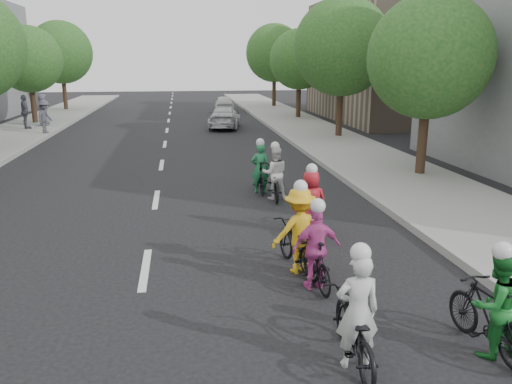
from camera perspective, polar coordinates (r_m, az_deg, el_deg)
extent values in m
plane|color=black|center=(9.83, -12.55, -8.62)|extent=(120.00, 120.00, 0.00)
cube|color=gray|center=(20.69, 12.01, 3.91)|extent=(4.00, 80.00, 0.15)
cube|color=#999993|center=(20.09, 6.79, 3.86)|extent=(0.18, 80.00, 0.18)
cube|color=gray|center=(36.36, 16.66, 14.36)|extent=(10.00, 14.00, 8.00)
cylinder|color=black|center=(34.32, -24.06, 8.93)|extent=(0.32, 0.32, 2.27)
sphere|color=#1A501C|center=(34.21, -24.57, 13.65)|extent=(4.00, 4.00, 4.00)
cylinder|color=black|center=(43.04, -21.00, 10.29)|extent=(0.32, 0.32, 2.48)
sphere|color=#1A501C|center=(42.97, -21.41, 14.64)|extent=(4.80, 4.80, 4.80)
cylinder|color=black|center=(17.77, 18.44, 5.22)|extent=(0.32, 0.32, 2.27)
sphere|color=#1A501C|center=(17.56, 19.21, 14.38)|extent=(4.00, 4.00, 4.00)
cylinder|color=black|center=(26.03, 9.50, 8.78)|extent=(0.32, 0.32, 2.48)
sphere|color=#1A501C|center=(25.91, 9.82, 16.02)|extent=(4.80, 4.80, 4.80)
cylinder|color=black|center=(34.67, 4.86, 10.18)|extent=(0.32, 0.32, 2.27)
sphere|color=#1A501C|center=(34.57, 4.97, 14.87)|extent=(4.00, 4.00, 4.00)
cylinder|color=black|center=(43.45, 2.07, 11.26)|extent=(0.32, 0.32, 2.48)
sphere|color=#1A501C|center=(43.37, 2.11, 15.59)|extent=(4.80, 4.80, 4.80)
imported|color=black|center=(9.45, 4.81, -6.23)|extent=(0.94, 1.84, 0.92)
imported|color=gold|center=(9.24, 5.00, -4.42)|extent=(1.15, 0.79, 1.62)
sphere|color=silver|center=(9.01, 5.12, 0.59)|extent=(0.26, 0.26, 0.26)
imported|color=black|center=(14.35, 2.09, 1.17)|extent=(0.79, 1.87, 0.96)
imported|color=white|center=(14.19, 2.18, 2.16)|extent=(0.78, 0.63, 1.51)
sphere|color=silver|center=(14.05, 2.21, 5.25)|extent=(0.26, 0.26, 0.26)
imported|color=black|center=(11.50, 6.12, -2.55)|extent=(0.65, 1.69, 0.87)
imported|color=#B21C27|center=(11.32, 6.29, -1.19)|extent=(0.75, 0.50, 1.49)
sphere|color=silver|center=(11.14, 6.40, 2.60)|extent=(0.26, 0.26, 0.26)
imported|color=black|center=(6.83, 11.08, -15.21)|extent=(0.70, 1.76, 0.91)
imported|color=silver|center=(6.60, 11.51, -13.24)|extent=(0.58, 0.40, 1.54)
sphere|color=silver|center=(6.27, 11.88, -6.83)|extent=(0.26, 0.26, 0.26)
imported|color=black|center=(15.01, 0.41, 1.81)|extent=(0.48, 1.61, 0.97)
imported|color=#24844B|center=(14.86, 0.48, 2.72)|extent=(0.55, 0.37, 1.50)
sphere|color=silver|center=(14.72, 0.48, 5.65)|extent=(0.26, 0.26, 0.26)
imported|color=black|center=(8.83, 6.71, -7.93)|extent=(0.57, 1.53, 0.90)
imported|color=#D54BA2|center=(8.63, 6.94, -6.42)|extent=(0.90, 0.45, 1.47)
sphere|color=silver|center=(8.39, 7.10, -1.59)|extent=(0.26, 0.26, 0.26)
imported|color=black|center=(7.60, 25.08, -12.84)|extent=(0.66, 1.69, 0.99)
imported|color=#197127|center=(7.42, 25.71, -11.53)|extent=(0.77, 0.64, 1.46)
sphere|color=silver|center=(7.14, 26.37, -6.08)|extent=(0.26, 0.26, 0.26)
imported|color=#BCBCC1|center=(29.86, -3.61, 8.46)|extent=(2.40, 4.41, 1.21)
imported|color=white|center=(40.31, -3.64, 10.09)|extent=(1.75, 3.74, 1.24)
imported|color=#4B4B57|center=(28.86, -23.00, 7.94)|extent=(0.93, 1.25, 1.73)
imported|color=#4F4C59|center=(31.15, -24.89, 8.31)|extent=(0.87, 1.20, 1.89)
imported|color=#52515F|center=(32.30, -23.12, 8.63)|extent=(0.79, 1.02, 1.84)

